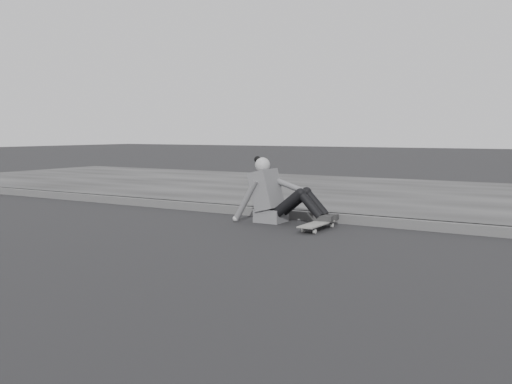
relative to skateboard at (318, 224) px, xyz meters
The scene contains 5 objects.
ground 2.26m from the skateboard, 58.30° to the right, with size 80.00×80.00×0.00m, color black.
curb 1.36m from the skateboard, 28.95° to the left, with size 24.00×0.16×0.12m, color #464646.
sidewalk 3.86m from the skateboard, 72.10° to the left, with size 24.00×6.00×0.12m, color #343434.
skateboard is the anchor object (origin of this frame).
seated_woman 0.83m from the skateboard, 161.47° to the left, with size 1.38×0.46×0.88m.
Camera 1 is at (1.67, -4.41, 1.19)m, focal length 40.00 mm.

